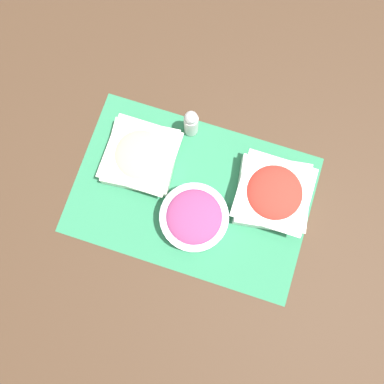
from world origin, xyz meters
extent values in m
plane|color=#422D1E|center=(0.00, 0.00, 0.00)|extent=(3.00, 3.00, 0.00)
cube|color=#2D7A51|center=(0.00, 0.00, 0.00)|extent=(0.57, 0.37, 0.00)
cube|color=silver|center=(-0.15, 0.05, 0.02)|extent=(0.18, 0.18, 0.04)
cube|color=silver|center=(-0.15, 0.05, 0.04)|extent=(0.17, 0.17, 0.00)
ellipsoid|color=#A8CC7F|center=(-0.15, 0.05, 0.04)|extent=(0.13, 0.13, 0.03)
cylinder|color=silver|center=(0.02, -0.06, 0.03)|extent=(0.16, 0.16, 0.05)
torus|color=silver|center=(0.02, -0.06, 0.05)|extent=(0.16, 0.16, 0.01)
ellipsoid|color=#93386B|center=(0.02, -0.06, 0.05)|extent=(0.13, 0.13, 0.03)
cube|color=white|center=(0.18, 0.05, 0.03)|extent=(0.19, 0.19, 0.05)
cube|color=white|center=(0.18, 0.05, 0.05)|extent=(0.17, 0.17, 0.00)
ellipsoid|color=red|center=(0.18, 0.05, 0.05)|extent=(0.13, 0.13, 0.04)
cylinder|color=silver|center=(-0.05, 0.16, 0.04)|extent=(0.04, 0.04, 0.07)
sphere|color=#B2B2B7|center=(-0.05, 0.16, 0.08)|extent=(0.03, 0.03, 0.03)
camera|label=1|loc=(0.05, -0.16, 0.91)|focal=35.00mm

